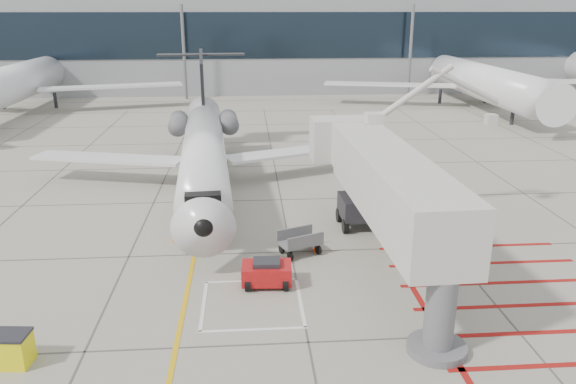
{
  "coord_description": "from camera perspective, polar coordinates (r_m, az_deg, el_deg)",
  "views": [
    {
      "loc": [
        -2.05,
        -21.61,
        11.66
      ],
      "look_at": [
        0.0,
        6.0,
        2.5
      ],
      "focal_mm": 35.0,
      "sensor_mm": 36.0,
      "label": 1
    }
  ],
  "objects": [
    {
      "name": "cone_side",
      "position": [
        28.25,
        2.95,
        -5.49
      ],
      "size": [
        0.4,
        0.4,
        0.55
      ],
      "primitive_type": "cone",
      "color": "#FF460D",
      "rests_on": "ground_plane"
    },
    {
      "name": "regional_jet",
      "position": [
        35.01,
        -8.68,
        5.52
      ],
      "size": [
        26.44,
        32.37,
        8.08
      ],
      "primitive_type": null,
      "rotation": [
        0.0,
        0.0,
        0.07
      ],
      "color": "silver",
      "rests_on": "ground_plane"
    },
    {
      "name": "spill_bin",
      "position": [
        21.96,
        -26.48,
        -14.08
      ],
      "size": [
        1.47,
        1.05,
        1.2
      ],
      "primitive_type": null,
      "rotation": [
        0.0,
        0.0,
        -0.1
      ],
      "color": "yellow",
      "rests_on": "ground_plane"
    },
    {
      "name": "jet_bridge",
      "position": [
        25.16,
        10.55,
        -0.54
      ],
      "size": [
        9.31,
        18.64,
        7.34
      ],
      "primitive_type": null,
      "rotation": [
        0.0,
        0.0,
        0.03
      ],
      "color": "beige",
      "rests_on": "ground_plane"
    },
    {
      "name": "ground_plane",
      "position": [
        24.64,
        1.05,
        -9.94
      ],
      "size": [
        260.0,
        260.0,
        0.0
      ],
      "primitive_type": "plane",
      "color": "gray",
      "rests_on": "ground"
    },
    {
      "name": "ground_power_unit",
      "position": [
        29.47,
        13.92,
        -3.29
      ],
      "size": [
        2.78,
        1.66,
        2.17
      ],
      "primitive_type": null,
      "rotation": [
        0.0,
        0.0,
        0.02
      ],
      "color": "beige",
      "rests_on": "ground_plane"
    },
    {
      "name": "pushback_tug",
      "position": [
        24.79,
        -2.18,
        -8.13
      ],
      "size": [
        2.22,
        1.45,
        1.26
      ],
      "primitive_type": null,
      "rotation": [
        0.0,
        0.0,
        -0.05
      ],
      "color": "#B01113",
      "rests_on": "ground_plane"
    },
    {
      "name": "bg_aircraft_c",
      "position": [
        73.21,
        18.29,
        12.94
      ],
      "size": [
        35.66,
        39.62,
        11.89
      ],
      "primitive_type": null,
      "color": "silver",
      "rests_on": "ground_plane"
    },
    {
      "name": "baggage_cart",
      "position": [
        27.78,
        1.23,
        -5.1
      ],
      "size": [
        2.32,
        1.93,
        1.25
      ],
      "primitive_type": null,
      "rotation": [
        0.0,
        0.0,
        0.4
      ],
      "color": "#5D5E63",
      "rests_on": "ground_plane"
    },
    {
      "name": "terminal_glass_band",
      "position": [
        78.58,
        4.75,
        15.58
      ],
      "size": [
        180.0,
        0.1,
        6.0
      ],
      "primitive_type": "cube",
      "color": "black",
      "rests_on": "ground_plane"
    },
    {
      "name": "bg_aircraft_b",
      "position": [
        72.68,
        -25.88,
        12.16
      ],
      "size": [
        36.71,
        40.79,
        12.24
      ],
      "primitive_type": null,
      "color": "silver",
      "rests_on": "ground_plane"
    },
    {
      "name": "cone_nose",
      "position": [
        29.99,
        -11.37,
        -4.44
      ],
      "size": [
        0.36,
        0.36,
        0.5
      ],
      "primitive_type": "cone",
      "color": "#EA5C0C",
      "rests_on": "ground_plane"
    },
    {
      "name": "terminal_building",
      "position": [
        92.52,
        3.36,
        15.39
      ],
      "size": [
        180.0,
        28.0,
        14.0
      ],
      "primitive_type": "cube",
      "color": "gray",
      "rests_on": "ground_plane"
    }
  ]
}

